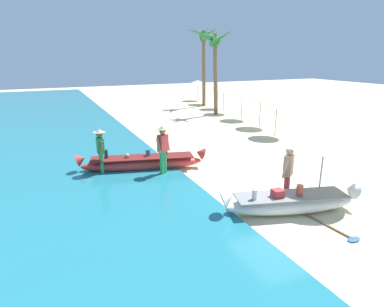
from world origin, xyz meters
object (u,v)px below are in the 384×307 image
object	(u,v)px
boat_white_foreground	(290,203)
boat_red_midground	(143,163)
person_vendor_hatted	(163,147)
palm_tree_leaning_seaward	(215,47)
person_tourist_customer	(288,171)
patio_umbrella_large	(325,138)
person_vendor_assistant	(100,149)
palm_tree_tall_inland	(204,42)
paddle	(335,229)

from	to	relation	value
boat_white_foreground	boat_red_midground	world-z (taller)	boat_red_midground
person_vendor_hatted	palm_tree_leaning_seaward	size ratio (longest dim) A/B	0.31
boat_red_midground	person_tourist_customer	size ratio (longest dim) A/B	2.89
person_vendor_hatted	palm_tree_leaning_seaward	distance (m)	13.35
palm_tree_leaning_seaward	patio_umbrella_large	bearing A→B (deg)	-105.56
boat_red_midground	person_vendor_hatted	distance (m)	1.26
boat_white_foreground	person_vendor_assistant	distance (m)	6.65
person_tourist_customer	palm_tree_tall_inland	xyz separation A→B (m)	(6.22, 17.97, 4.26)
palm_tree_tall_inland	palm_tree_leaning_seaward	distance (m)	4.31
person_vendor_assistant	palm_tree_tall_inland	world-z (taller)	palm_tree_tall_inland
person_vendor_assistant	patio_umbrella_large	size ratio (longest dim) A/B	0.72
person_tourist_customer	palm_tree_leaning_seaward	world-z (taller)	palm_tree_leaning_seaward
boat_red_midground	person_vendor_hatted	bearing A→B (deg)	-59.21
boat_white_foreground	person_vendor_assistant	size ratio (longest dim) A/B	2.32
person_vendor_hatted	patio_umbrella_large	world-z (taller)	patio_umbrella_large
person_vendor_assistant	palm_tree_tall_inland	distance (m)	17.73
boat_white_foreground	person_vendor_hatted	world-z (taller)	person_vendor_hatted
boat_red_midground	palm_tree_leaning_seaward	distance (m)	13.25
boat_white_foreground	person_vendor_hatted	bearing A→B (deg)	117.51
boat_red_midground	person_vendor_assistant	xyz separation A→B (m)	(-1.46, 0.17, 0.68)
patio_umbrella_large	palm_tree_tall_inland	world-z (taller)	palm_tree_tall_inland
person_vendor_hatted	palm_tree_tall_inland	size ratio (longest dim) A/B	0.29
person_vendor_hatted	paddle	bearing A→B (deg)	-64.73
person_vendor_hatted	paddle	xyz separation A→B (m)	(2.53, -5.36, -1.04)
person_vendor_assistant	patio_umbrella_large	world-z (taller)	patio_umbrella_large
boat_white_foreground	person_vendor_assistant	bearing A→B (deg)	128.59
boat_white_foreground	patio_umbrella_large	distance (m)	2.21
boat_white_foreground	palm_tree_leaning_seaward	xyz separation A→B (m)	(5.44, 14.50, 4.41)
patio_umbrella_large	palm_tree_tall_inland	xyz separation A→B (m)	(5.10, 18.15, 3.36)
person_tourist_customer	paddle	size ratio (longest dim) A/B	0.96
patio_umbrella_large	palm_tree_leaning_seaward	bearing A→B (deg)	74.44
boat_red_midground	person_tourist_customer	xyz separation A→B (m)	(3.08, -4.34, 0.62)
person_vendor_hatted	person_tourist_customer	distance (m)	4.33
person_vendor_hatted	person_vendor_assistant	world-z (taller)	person_vendor_hatted
person_vendor_assistant	palm_tree_leaning_seaward	distance (m)	13.87
palm_tree_tall_inland	paddle	world-z (taller)	palm_tree_tall_inland
boat_red_midground	palm_tree_tall_inland	bearing A→B (deg)	55.71
person_vendor_assistant	boat_white_foreground	bearing A→B (deg)	-51.41
boat_red_midground	person_vendor_assistant	world-z (taller)	person_vendor_assistant
palm_tree_tall_inland	palm_tree_leaning_seaward	bearing A→B (deg)	-106.11
boat_red_midground	paddle	xyz separation A→B (m)	(3.04, -6.21, -0.27)
boat_white_foreground	boat_red_midground	distance (m)	5.66
boat_white_foreground	palm_tree_leaning_seaward	size ratio (longest dim) A/B	0.67
paddle	patio_umbrella_large	bearing A→B (deg)	55.63
boat_red_midground	palm_tree_leaning_seaward	world-z (taller)	palm_tree_leaning_seaward
boat_red_midground	paddle	distance (m)	6.92
person_tourist_customer	palm_tree_leaning_seaward	xyz separation A→B (m)	(5.03, 13.85, 3.79)
person_vendor_hatted	person_tourist_customer	bearing A→B (deg)	-53.66
person_vendor_assistant	palm_tree_leaning_seaward	xyz separation A→B (m)	(9.56, 9.34, 3.73)
boat_white_foreground	person_vendor_assistant	world-z (taller)	person_vendor_assistant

